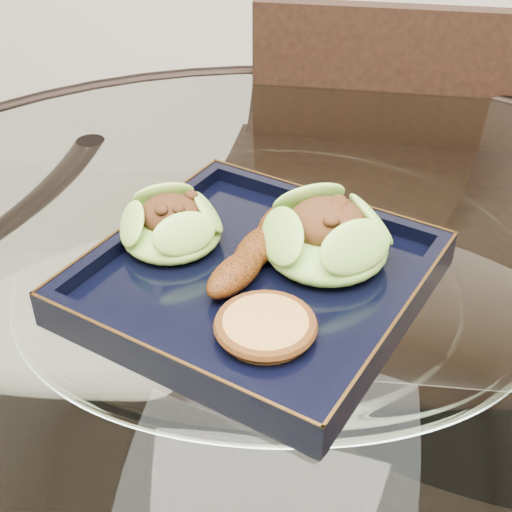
# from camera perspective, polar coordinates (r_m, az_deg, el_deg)

# --- Properties ---
(dining_table) EXTENTS (1.13, 1.13, 0.77)m
(dining_table) POSITION_cam_1_polar(r_m,az_deg,el_deg) (0.74, 1.34, -13.92)
(dining_table) COLOR white
(dining_table) RESTS_ON ground
(dining_chair) EXTENTS (0.39, 0.39, 0.88)m
(dining_chair) POSITION_cam_1_polar(r_m,az_deg,el_deg) (1.10, 8.33, -2.16)
(dining_chair) COLOR black
(dining_chair) RESTS_ON ground
(navy_plate) EXTENTS (0.35, 0.35, 0.02)m
(navy_plate) POSITION_cam_1_polar(r_m,az_deg,el_deg) (0.63, 0.00, -2.20)
(navy_plate) COLOR black
(navy_plate) RESTS_ON dining_table
(lettuce_wrap_left) EXTENTS (0.10, 0.10, 0.03)m
(lettuce_wrap_left) POSITION_cam_1_polar(r_m,az_deg,el_deg) (0.66, -6.80, 2.25)
(lettuce_wrap_left) COLOR #78AC32
(lettuce_wrap_left) RESTS_ON navy_plate
(lettuce_wrap_right) EXTENTS (0.13, 0.13, 0.04)m
(lettuce_wrap_right) POSITION_cam_1_polar(r_m,az_deg,el_deg) (0.64, 5.64, 1.31)
(lettuce_wrap_right) COLOR #689D2D
(lettuce_wrap_right) RESTS_ON navy_plate
(roasted_plantain) EXTENTS (0.07, 0.15, 0.03)m
(roasted_plantain) POSITION_cam_1_polar(r_m,az_deg,el_deg) (0.63, 0.03, 0.57)
(roasted_plantain) COLOR #682E0A
(roasted_plantain) RESTS_ON navy_plate
(crumb_patty) EXTENTS (0.08, 0.08, 0.01)m
(crumb_patty) POSITION_cam_1_polar(r_m,az_deg,el_deg) (0.56, 0.77, -5.71)
(crumb_patty) COLOR #CC8B44
(crumb_patty) RESTS_ON navy_plate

